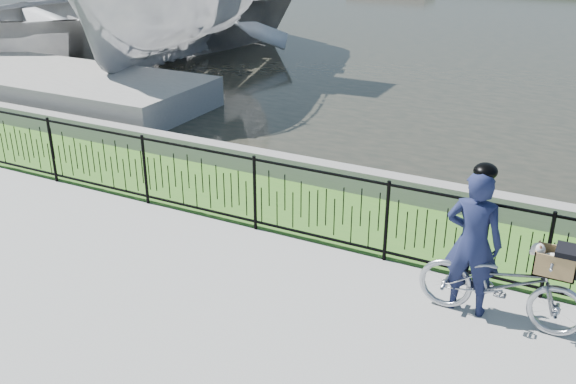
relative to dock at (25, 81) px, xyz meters
The scene contains 8 objects.
ground 11.42m from the dock, 28.81° to the right, with size 120.00×120.00×0.00m, color gray.
grass_strip 10.42m from the dock, 16.17° to the right, with size 60.00×2.00×0.01m, color #3A6920.
quay_wall 10.18m from the dock, 10.76° to the right, with size 60.00×0.30×0.40m, color gray.
fence 10.74m from the dock, 21.31° to the right, with size 14.00×0.06×1.15m, color black, non-canonical shape.
dock is the anchor object (origin of this frame).
bicycle_rig 13.44m from the dock, 20.11° to the right, with size 1.85×0.64×1.10m.
cyclist 13.08m from the dock, 20.50° to the right, with size 0.65×0.43×1.84m.
boat_far 5.48m from the dock, 107.83° to the left, with size 13.18×14.75×2.52m.
Camera 1 is at (3.32, -5.71, 4.31)m, focal length 40.00 mm.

